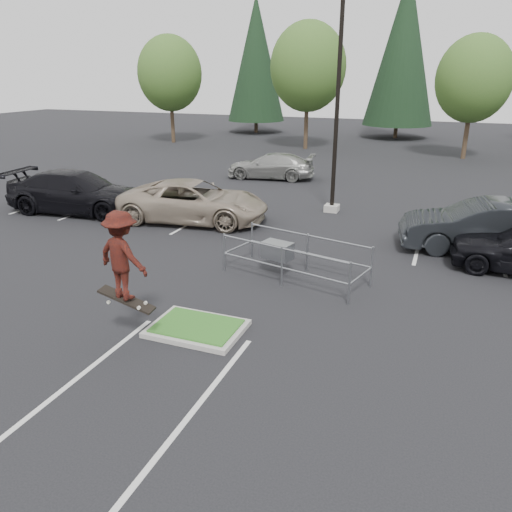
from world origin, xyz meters
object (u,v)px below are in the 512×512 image
(conif_b, at_px, (403,49))
(cart_corral, at_px, (281,251))
(decid_b, at_px, (308,70))
(car_l_grey, at_px, (58,190))
(conif_a, at_px, (256,59))
(decid_a, at_px, (170,76))
(car_r_charc, at_px, (483,227))
(skateboarder, at_px, (122,256))
(car_l_black, at_px, (77,192))
(decid_c, at_px, (473,82))
(light_pole, at_px, (337,105))
(car_l_tan, at_px, (193,202))
(car_far_silver, at_px, (271,166))

(conif_b, distance_m, cart_corral, 37.07)
(decid_b, bearing_deg, car_l_grey, -103.88)
(conif_a, relative_size, conif_b, 0.90)
(decid_a, height_order, car_r_charc, decid_a)
(decid_a, relative_size, car_l_grey, 1.93)
(decid_a, bearing_deg, skateboarder, -61.56)
(car_l_black, relative_size, car_l_grey, 1.36)
(skateboarder, bearing_deg, decid_c, -91.81)
(cart_corral, height_order, car_r_charc, car_r_charc)
(skateboarder, bearing_deg, cart_corral, -99.58)
(car_l_black, bearing_deg, conif_a, 1.24)
(decid_c, distance_m, cart_corral, 26.63)
(decid_b, xyz_separation_m, conif_b, (6.01, 9.97, 1.81))
(conif_a, bearing_deg, decid_c, -26.96)
(light_pole, height_order, decid_a, light_pole)
(decid_c, relative_size, conif_a, 0.64)
(car_l_black, bearing_deg, car_r_charc, -93.00)
(light_pole, height_order, skateboarder, light_pole)
(car_r_charc, bearing_deg, skateboarder, -48.79)
(car_l_tan, xyz_separation_m, car_far_silver, (-0.01, 9.64, -0.12))
(decid_c, relative_size, car_l_tan, 1.37)
(conif_a, relative_size, car_l_grey, 2.81)
(car_l_tan, bearing_deg, cart_corral, -136.67)
(decid_b, distance_m, skateboarder, 32.14)
(car_r_charc, bearing_deg, cart_corral, -61.93)
(decid_b, relative_size, car_l_grey, 2.09)
(skateboarder, bearing_deg, car_l_black, -33.77)
(cart_corral, bearing_deg, light_pole, 105.76)
(car_l_tan, bearing_deg, car_far_silver, -7.70)
(skateboarder, height_order, car_far_silver, skateboarder)
(conif_b, bearing_deg, decid_a, -149.83)
(skateboarder, height_order, car_l_tan, skateboarder)
(decid_a, bearing_deg, car_r_charc, -41.10)
(car_l_grey, distance_m, car_far_silver, 11.94)
(light_pole, height_order, car_l_black, light_pole)
(decid_a, relative_size, car_far_silver, 1.77)
(decid_c, relative_size, cart_corral, 1.86)
(decid_b, relative_size, conif_a, 0.74)
(skateboarder, relative_size, car_r_charc, 0.42)
(car_r_charc, bearing_deg, car_l_grey, -99.13)
(decid_b, xyz_separation_m, car_l_grey, (-5.49, -22.22, -5.26))
(car_l_grey, xyz_separation_m, car_far_silver, (6.99, 9.69, -0.06))
(car_r_charc, bearing_deg, car_l_tan, -98.67)
(conif_a, distance_m, cart_corral, 39.31)
(decid_a, distance_m, skateboarder, 35.46)
(light_pole, relative_size, skateboarder, 4.43)
(skateboarder, height_order, car_l_grey, skateboarder)
(light_pole, height_order, cart_corral, light_pole)
(skateboarder, bearing_deg, decid_b, -70.01)
(conif_b, bearing_deg, cart_corral, -88.81)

